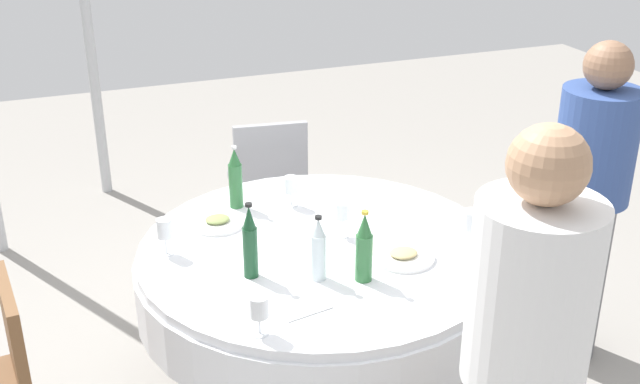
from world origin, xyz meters
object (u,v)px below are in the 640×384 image
at_px(dining_table, 320,276).
at_px(chair_far, 269,178).
at_px(wine_glass_west, 164,230).
at_px(plate_outer, 403,256).
at_px(person_north, 587,203).
at_px(wine_glass_far, 259,309).
at_px(bottle_green_west, 364,248).
at_px(wine_glass_rear, 472,221).
at_px(plate_inner, 218,222).
at_px(bottle_dark_green_front, 250,243).
at_px(wine_glass_inner, 342,213).
at_px(wine_glass_right, 291,187).
at_px(bottle_clear_east, 318,250).
at_px(bottle_green_north, 235,179).

relative_size(dining_table, chair_far, 1.74).
bearing_deg(wine_glass_west, plate_outer, -23.24).
height_order(wine_glass_west, person_north, person_north).
height_order(dining_table, wine_glass_far, wine_glass_far).
xyz_separation_m(bottle_green_west, wine_glass_rear, (0.51, 0.08, -0.02)).
xyz_separation_m(plate_inner, chair_far, (0.51, 0.90, -0.23)).
distance_m(dining_table, wine_glass_rear, 0.66).
relative_size(bottle_dark_green_front, wine_glass_rear, 1.89).
bearing_deg(wine_glass_rear, wine_glass_inner, 148.64).
bearing_deg(plate_inner, wine_glass_rear, -31.62).
relative_size(bottle_green_west, wine_glass_west, 1.86).
xyz_separation_m(bottle_green_west, wine_glass_far, (-0.47, -0.20, -0.03)).
xyz_separation_m(wine_glass_far, person_north, (1.63, 0.39, -0.05)).
bearing_deg(wine_glass_inner, wine_glass_right, 106.11).
bearing_deg(wine_glass_rear, bottle_clear_east, -178.54).
xyz_separation_m(wine_glass_west, wine_glass_right, (0.61, 0.25, -0.01)).
xyz_separation_m(dining_table, bottle_green_north, (-0.22, 0.48, 0.28)).
distance_m(bottle_dark_green_front, bottle_green_west, 0.43).
height_order(dining_table, wine_glass_inner, wine_glass_inner).
height_order(plate_inner, plate_outer, same).
xyz_separation_m(bottle_clear_east, wine_glass_inner, (0.22, 0.29, -0.01)).
bearing_deg(wine_glass_west, wine_glass_rear, -18.04).
relative_size(wine_glass_right, wine_glass_inner, 0.93).
relative_size(wine_glass_inner, person_north, 0.10).
relative_size(bottle_green_west, wine_glass_far, 1.97).
relative_size(wine_glass_rear, wine_glass_far, 1.11).
bearing_deg(bottle_green_north, wine_glass_far, -100.98).
distance_m(bottle_green_west, wine_glass_inner, 0.36).
bearing_deg(chair_far, person_north, -44.81).
height_order(wine_glass_west, wine_glass_far, wine_glass_west).
relative_size(bottle_green_north, wine_glass_west, 1.90).
bearing_deg(wine_glass_right, bottle_dark_green_front, -122.71).
bearing_deg(bottle_green_north, wine_glass_right, -18.98).
distance_m(wine_glass_inner, plate_inner, 0.55).
xyz_separation_m(bottle_green_west, wine_glass_inner, (0.06, 0.36, -0.03)).
bearing_deg(bottle_green_north, chair_far, 63.24).
relative_size(bottle_clear_east, wine_glass_west, 1.71).
bearing_deg(bottle_dark_green_front, bottle_clear_east, -25.24).
relative_size(wine_glass_right, plate_outer, 0.57).
bearing_deg(wine_glass_west, bottle_green_west, -35.24).
distance_m(wine_glass_right, plate_inner, 0.37).
bearing_deg(chair_far, bottle_clear_east, -92.54).
distance_m(wine_glass_far, wine_glass_right, 1.01).
relative_size(bottle_green_west, chair_far, 0.33).
bearing_deg(bottle_green_west, person_north, 9.00).
height_order(bottle_green_north, chair_far, bottle_green_north).
xyz_separation_m(wine_glass_right, plate_inner, (-0.36, -0.07, -0.08)).
relative_size(bottle_dark_green_front, plate_outer, 1.23).
bearing_deg(bottle_green_west, wine_glass_rear, 9.34).
distance_m(bottle_green_north, wine_glass_west, 0.50).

